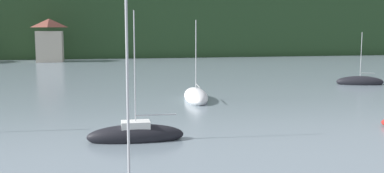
# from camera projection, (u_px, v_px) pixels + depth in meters

# --- Properties ---
(wooded_hillside) EXTENTS (352.00, 73.75, 34.06)m
(wooded_hillside) POSITION_uv_depth(u_px,v_px,m) (176.00, 28.00, 132.41)
(wooded_hillside) COLOR #264223
(wooded_hillside) RESTS_ON ground_plane
(shore_building_eastcentral) EXTENTS (4.56, 4.71, 7.49)m
(shore_building_eastcentral) POSITION_uv_depth(u_px,v_px,m) (50.00, 41.00, 79.52)
(shore_building_eastcentral) COLOR #BCB29E
(shore_building_eastcentral) RESTS_ON ground_plane
(sailboat_mid_0) EXTENTS (5.08, 1.49, 7.08)m
(sailboat_mid_0) POSITION_uv_depth(u_px,v_px,m) (136.00, 135.00, 23.76)
(sailboat_mid_0) COLOR black
(sailboat_mid_0) RESTS_ON ground_plane
(sailboat_far_4) EXTENTS (5.05, 2.93, 5.79)m
(sailboat_far_4) POSITION_uv_depth(u_px,v_px,m) (360.00, 82.00, 47.45)
(sailboat_far_4) COLOR black
(sailboat_far_4) RESTS_ON ground_plane
(sailboat_far_7) EXTENTS (2.41, 6.13, 6.87)m
(sailboat_far_7) POSITION_uv_depth(u_px,v_px,m) (196.00, 96.00, 37.12)
(sailboat_far_7) COLOR white
(sailboat_far_7) RESTS_ON ground_plane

